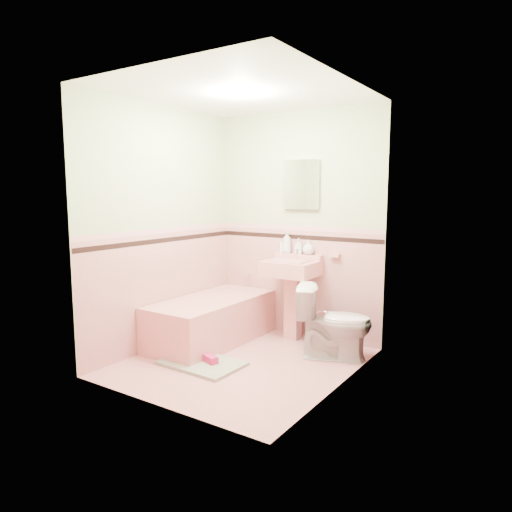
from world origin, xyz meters
The scene contains 32 objects.
floor centered at (0.00, 0.00, 0.00)m, with size 2.20×2.20×0.00m, color #D88F8D.
ceiling centered at (0.00, 0.00, 2.50)m, with size 2.20×2.20×0.00m, color white.
wall_back centered at (0.00, 1.10, 1.25)m, with size 2.50×2.50×0.00m, color beige.
wall_front centered at (0.00, -1.10, 1.25)m, with size 2.50×2.50×0.00m, color beige.
wall_left centered at (-1.00, 0.00, 1.25)m, with size 2.50×2.50×0.00m, color beige.
wall_right centered at (1.00, 0.00, 1.25)m, with size 2.50×2.50×0.00m, color beige.
wainscot_back centered at (0.00, 1.09, 0.60)m, with size 2.00×2.00×0.00m, color #DB9592.
wainscot_front centered at (0.00, -1.09, 0.60)m, with size 2.00×2.00×0.00m, color #DB9592.
wainscot_left centered at (-0.99, 0.00, 0.60)m, with size 2.20×2.20×0.00m, color #DB9592.
wainscot_right centered at (0.99, 0.00, 0.60)m, with size 2.20×2.20×0.00m, color #DB9592.
accent_back centered at (0.00, 1.08, 1.12)m, with size 2.00×2.00×0.00m, color black.
accent_front centered at (0.00, -1.08, 1.12)m, with size 2.00×2.00×0.00m, color black.
accent_left centered at (-0.98, 0.00, 1.12)m, with size 2.20×2.20×0.00m, color black.
accent_right centered at (0.98, 0.00, 1.12)m, with size 2.20×2.20×0.00m, color black.
cap_back centered at (0.00, 1.08, 1.22)m, with size 2.00×2.00×0.00m, color pink.
cap_front centered at (0.00, -1.08, 1.22)m, with size 2.00×2.00×0.00m, color pink.
cap_left centered at (-0.98, 0.00, 1.22)m, with size 2.20×2.20×0.00m, color pink.
cap_right centered at (0.98, 0.00, 1.22)m, with size 2.20×2.20×0.00m, color pink.
bathtub centered at (-0.63, 0.33, 0.23)m, with size 0.70×1.50×0.45m, color #D38583.
tub_faucet centered at (-0.63, 1.05, 0.63)m, with size 0.04×0.04×0.12m, color silver.
sink centered at (0.05, 0.86, 0.44)m, with size 0.56×0.48×0.88m, color #D38583, non-canonical shape.
sink_faucet centered at (0.05, 1.00, 0.95)m, with size 0.02×0.02×0.10m, color silver.
medicine_cabinet centered at (0.05, 1.07, 1.70)m, with size 0.43×0.04×0.54m, color white.
soap_dish centered at (0.47, 1.06, 0.95)m, with size 0.11×0.06×0.04m, color #D38583.
soap_bottle_left centered at (-0.10, 1.04, 1.06)m, with size 0.09×0.09×0.24m, color #B2B2B2.
soap_bottle_mid centered at (0.05, 1.04, 1.02)m, with size 0.08×0.08×0.17m, color #B2B2B2.
soap_bottle_right centered at (0.17, 1.04, 1.02)m, with size 0.13×0.13×0.16m, color #B2B2B2.
tube centered at (-0.17, 1.04, 1.00)m, with size 0.04×0.04×0.12m, color white.
toilet centered at (0.69, 0.60, 0.36)m, with size 0.41×0.71×0.73m, color white.
bucket centered at (0.41, 0.92, 0.12)m, with size 0.24×0.24×0.24m, color #0624B7, non-canonical shape.
bath_mat centered at (-0.27, -0.26, 0.02)m, with size 0.75×0.50×0.03m, color gray.
shoe centered at (-0.20, -0.23, 0.06)m, with size 0.17×0.08×0.07m, color #BF1E59.
Camera 1 is at (2.47, -3.49, 1.62)m, focal length 32.60 mm.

